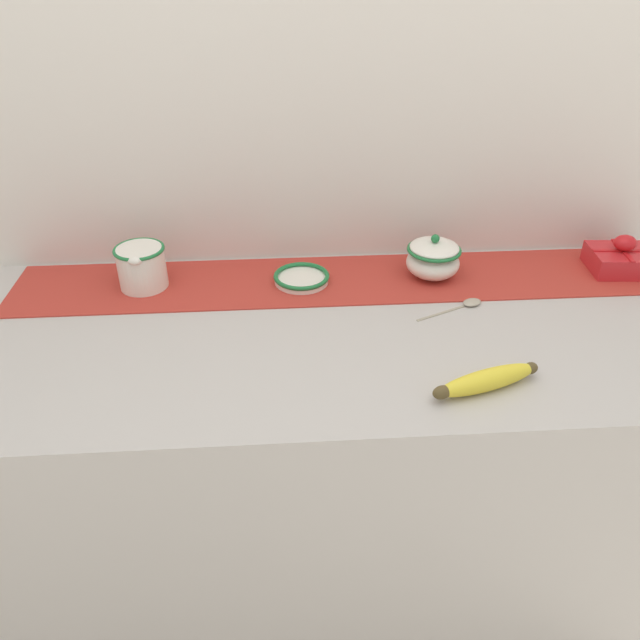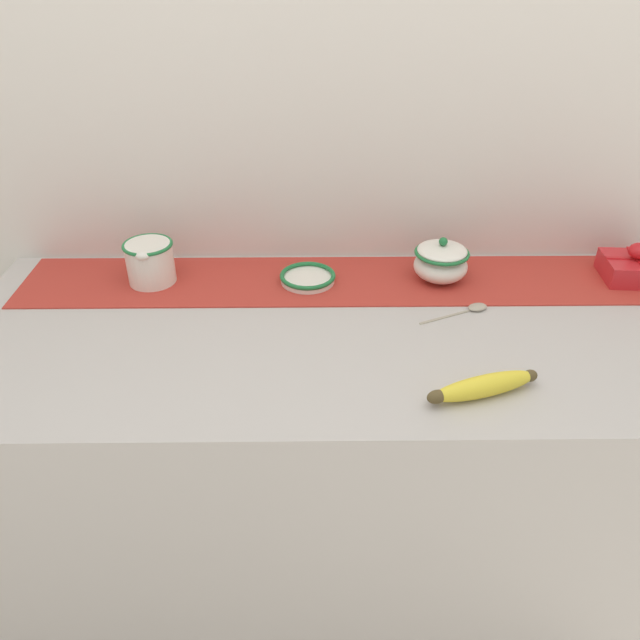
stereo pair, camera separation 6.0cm
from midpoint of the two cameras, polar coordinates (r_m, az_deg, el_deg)
name	(u,v)px [view 2 (the right image)]	position (r m, az deg, el deg)	size (l,w,h in m)	color
ground_plane	(338,590)	(1.91, 2.67, -23.44)	(12.00, 12.00, 0.00)	#B2A899
countertop	(341,479)	(1.56, 3.09, -14.38)	(1.60, 0.66, 0.88)	#B7B2AD
back_wall	(341,123)	(1.47, 3.17, 17.50)	(2.40, 0.04, 2.40)	silver
table_runner	(341,280)	(1.45, 3.14, 3.62)	(1.47, 0.24, 0.00)	#B23328
cream_pitcher	(150,261)	(1.46, -14.14, 5.27)	(0.11, 0.13, 0.10)	white
sugar_bowl	(441,262)	(1.46, 12.17, 5.23)	(0.12, 0.12, 0.11)	white
small_dish	(308,277)	(1.44, 0.07, 3.90)	(0.13, 0.13, 0.02)	white
banana	(483,386)	(1.14, 16.20, -5.86)	(0.21, 0.10, 0.04)	yellow
spoon	(474,308)	(1.38, 15.13, 1.04)	(0.16, 0.08, 0.01)	#A89E89
gift_box	(635,267)	(1.63, 27.82, 4.29)	(0.15, 0.13, 0.09)	red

